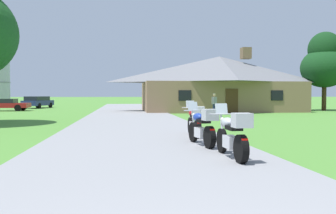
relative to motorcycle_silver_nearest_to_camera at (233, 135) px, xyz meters
name	(u,v)px	position (x,y,z in m)	size (l,w,h in m)	color
ground_plane	(132,121)	(-2.03, 13.50, -0.62)	(500.00, 500.00, 0.00)	#4C8433
asphalt_driveway	(133,123)	(-2.03, 11.50, -0.59)	(6.40, 80.00, 0.06)	gray
motorcycle_silver_nearest_to_camera	(233,135)	(0.00, 0.00, 0.00)	(0.66, 2.08, 1.30)	black
motorcycle_blue_second_in_row	(203,127)	(-0.24, 2.19, 0.00)	(0.74, 2.08, 1.30)	black
motorcycle_red_farthest_in_row	(195,121)	(0.01, 4.56, 0.00)	(0.66, 2.08, 1.30)	black
stone_lodge	(219,83)	(6.73, 25.39, 2.12)	(15.55, 8.33, 6.21)	#896B4C
bystander_gray_shirt_near_lodge	(214,103)	(4.62, 19.30, 0.33)	(0.49, 0.37, 1.69)	navy
tree_right_of_lodge	(325,62)	(17.51, 25.19, 4.22)	(4.65, 4.65, 7.90)	#422D19
parked_navy_suv_far_left	(38,102)	(-12.65, 35.50, 0.16)	(2.94, 4.92, 1.40)	navy
parked_red_sedan_far_left	(6,104)	(-13.97, 28.28, 0.02)	(4.22, 1.95, 1.20)	maroon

